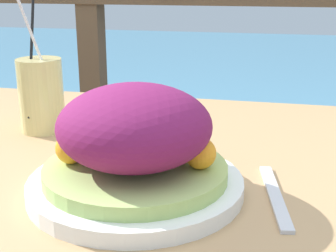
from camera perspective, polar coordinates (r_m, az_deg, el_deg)
patio_table at (r=0.69m, az=1.47°, el=-13.79°), size 1.25×0.92×0.77m
railing_fence at (r=1.44m, az=8.02°, el=6.10°), size 2.80×0.08×1.05m
sea_backdrop at (r=4.00m, az=10.80°, el=5.16°), size 12.00×4.00×0.38m
salad_plate at (r=0.59m, az=-4.03°, el=-2.62°), size 0.28×0.28×0.14m
drink_glass at (r=0.86m, az=-15.20°, el=3.69°), size 0.08×0.08×0.24m
fork at (r=0.61m, az=12.90°, el=-8.28°), size 0.04×0.18×0.00m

